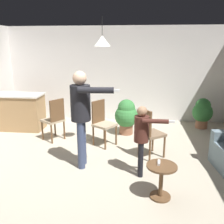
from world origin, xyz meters
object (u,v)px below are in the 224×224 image
at_px(side_table_by_couch, 161,177).
at_px(potted_plant_by_wall, 203,112).
at_px(person_child, 142,133).
at_px(dining_chair_by_counter, 54,118).
at_px(kitchen_counter, 20,112).
at_px(spare_remote_on_table, 159,163).
at_px(person_adult, 81,109).
at_px(dining_chair_near_wall, 102,121).
at_px(potted_plant_corner, 126,115).
at_px(dining_chair_centre_back, 149,131).

relative_size(side_table_by_couch, potted_plant_by_wall, 0.64).
bearing_deg(person_child, dining_chair_by_counter, -125.20).
distance_m(kitchen_counter, spare_remote_on_table, 4.35).
xyz_separation_m(person_adult, person_child, (1.06, -0.22, -0.33)).
height_order(dining_chair_near_wall, spare_remote_on_table, dining_chair_near_wall).
height_order(side_table_by_couch, potted_plant_corner, potted_plant_corner).
relative_size(dining_chair_centre_back, potted_plant_by_wall, 1.23).
relative_size(person_adult, spare_remote_on_table, 13.49).
relative_size(person_adult, dining_chair_by_counter, 1.75).
distance_m(person_child, dining_chair_by_counter, 2.45).
bearing_deg(potted_plant_by_wall, dining_chair_centre_back, -127.28).
xyz_separation_m(dining_chair_near_wall, potted_plant_corner, (0.50, 0.74, -0.06)).
distance_m(potted_plant_corner, spare_remote_on_table, 2.69).
distance_m(kitchen_counter, person_child, 3.82).
xyz_separation_m(potted_plant_corner, potted_plant_by_wall, (2.01, 0.67, -0.04)).
xyz_separation_m(potted_plant_corner, spare_remote_on_table, (0.59, -2.62, 0.05)).
bearing_deg(spare_remote_on_table, dining_chair_centre_back, 93.79).
bearing_deg(kitchen_counter, spare_remote_on_table, -38.38).
relative_size(kitchen_counter, dining_chair_near_wall, 1.26).
xyz_separation_m(dining_chair_near_wall, potted_plant_by_wall, (2.51, 1.41, -0.10)).
bearing_deg(person_child, potted_plant_by_wall, 148.64).
bearing_deg(kitchen_counter, potted_plant_by_wall, 6.97).
bearing_deg(person_adult, side_table_by_couch, 54.21).
bearing_deg(potted_plant_corner, person_child, -80.11).
relative_size(kitchen_counter, potted_plant_corner, 1.42).
bearing_deg(dining_chair_by_counter, dining_chair_near_wall, -61.88).
xyz_separation_m(dining_chair_by_counter, dining_chair_near_wall, (1.13, -0.13, 0.00)).
height_order(side_table_by_couch, potted_plant_by_wall, potted_plant_by_wall).
xyz_separation_m(person_adult, potted_plant_corner, (0.71, 1.80, -0.60)).
distance_m(person_adult, dining_chair_centre_back, 1.42).
height_order(person_child, dining_chair_centre_back, person_child).
bearing_deg(dining_chair_by_counter, potted_plant_by_wall, -35.93).
distance_m(dining_chair_near_wall, potted_plant_corner, 0.90).
height_order(dining_chair_by_counter, potted_plant_corner, dining_chair_by_counter).
bearing_deg(side_table_by_couch, potted_plant_by_wall, 67.55).
relative_size(potted_plant_corner, spare_remote_on_table, 6.81).
xyz_separation_m(person_child, potted_plant_corner, (-0.35, 2.03, -0.27)).
height_order(side_table_by_couch, dining_chair_by_counter, dining_chair_by_counter).
distance_m(dining_chair_near_wall, potted_plant_by_wall, 2.88).
xyz_separation_m(side_table_by_couch, person_child, (-0.28, 0.64, 0.43)).
distance_m(person_adult, dining_chair_by_counter, 1.60).
distance_m(person_adult, person_child, 1.14).
bearing_deg(spare_remote_on_table, side_table_by_couch, -49.17).
height_order(dining_chair_centre_back, spare_remote_on_table, dining_chair_centre_back).
bearing_deg(kitchen_counter, person_child, -33.61).
xyz_separation_m(kitchen_counter, potted_plant_corner, (2.82, -0.08, 0.01)).
bearing_deg(dining_chair_near_wall, person_adult, 23.96).
relative_size(side_table_by_couch, dining_chair_near_wall, 0.52).
height_order(side_table_by_couch, person_adult, person_adult).
bearing_deg(dining_chair_near_wall, dining_chair_by_counter, -61.37).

